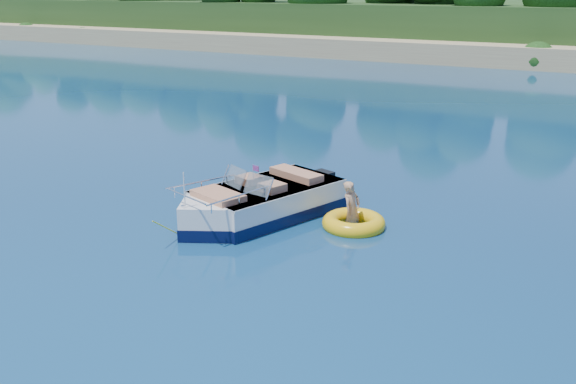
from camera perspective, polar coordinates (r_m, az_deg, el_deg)
name	(u,v)px	position (r m, az deg, el deg)	size (l,w,h in m)	color
ground	(309,242)	(14.52, 1.84, -4.44)	(160.00, 160.00, 0.00)	#092043
motorboat	(257,205)	(15.80, -2.78, -1.18)	(3.01, 5.28, 1.82)	white
tow_tube	(354,223)	(15.40, 5.86, -2.77)	(2.02, 2.02, 0.40)	yellow
boy	(352,225)	(15.55, 5.69, -2.96)	(0.54, 0.35, 1.48)	tan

